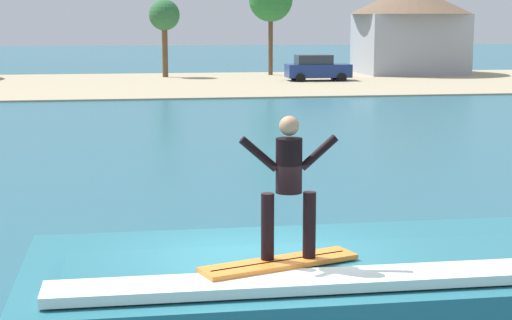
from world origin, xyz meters
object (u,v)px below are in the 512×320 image
(house_gabled_white, at_px, (410,24))
(tree_tall_bare, at_px, (271,0))
(wave_crest, at_px, (316,298))
(tree_short_bushy, at_px, (164,17))
(car_far_shore, at_px, (317,68))
(surfboard, at_px, (279,263))
(surfer, at_px, (289,180))

(house_gabled_white, xyz_separation_m, tree_tall_bare, (-10.97, -0.12, 1.74))
(wave_crest, bearing_deg, house_gabled_white, 69.50)
(tree_short_bushy, bearing_deg, tree_tall_bare, 8.06)
(car_far_shore, relative_size, house_gabled_white, 0.46)
(surfboard, bearing_deg, surfer, 31.55)
(surfboard, relative_size, surfer, 1.16)
(tree_short_bushy, bearing_deg, house_gabled_white, 3.79)
(wave_crest, xyz_separation_m, car_far_shore, (10.68, 45.69, 0.35))
(wave_crest, xyz_separation_m, tree_short_bushy, (0.56, 50.99, 3.82))
(house_gabled_white, distance_m, tree_tall_bare, 11.11)
(tree_tall_bare, bearing_deg, surfer, -99.76)
(wave_crest, xyz_separation_m, house_gabled_white, (19.54, 52.24, 3.32))
(car_far_shore, bearing_deg, surfboard, -103.70)
(surfer, bearing_deg, surfboard, -148.45)
(tree_short_bushy, bearing_deg, wave_crest, -90.63)
(wave_crest, relative_size, tree_short_bushy, 1.33)
(surfboard, relative_size, car_far_shore, 0.47)
(surfer, relative_size, house_gabled_white, 0.19)
(car_far_shore, height_order, house_gabled_white, house_gabled_white)
(car_far_shore, distance_m, tree_tall_bare, 8.25)
(house_gabled_white, bearing_deg, tree_short_bushy, -176.21)
(wave_crest, bearing_deg, tree_tall_bare, 80.67)
(surfer, xyz_separation_m, tree_tall_bare, (9.06, 52.70, 3.34))
(surfer, height_order, car_far_shore, surfer)
(surfer, height_order, house_gabled_white, house_gabled_white)
(house_gabled_white, relative_size, tree_tall_bare, 1.29)
(wave_crest, distance_m, tree_short_bushy, 51.13)
(car_far_shore, relative_size, tree_short_bushy, 0.77)
(wave_crest, height_order, surfer, surfer)
(car_far_shore, bearing_deg, house_gabled_white, 36.47)
(house_gabled_white, bearing_deg, tree_tall_bare, -179.35)
(wave_crest, height_order, car_far_shore, car_far_shore)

